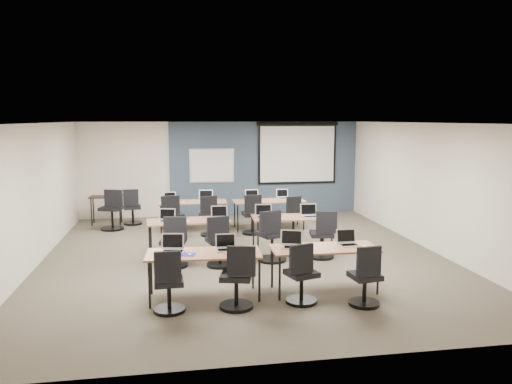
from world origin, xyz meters
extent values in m
cube|color=#6B6354|center=(0.00, 0.00, 0.00)|extent=(8.00, 9.00, 0.02)
cube|color=white|center=(0.00, 0.00, 2.70)|extent=(8.00, 9.00, 0.02)
cube|color=beige|center=(0.00, 4.50, 1.35)|extent=(8.00, 0.04, 2.70)
cube|color=beige|center=(0.00, -4.50, 1.35)|extent=(8.00, 0.04, 2.70)
cube|color=beige|center=(-4.00, 0.00, 1.35)|extent=(0.04, 9.00, 2.70)
cube|color=beige|center=(4.00, 0.00, 1.35)|extent=(0.04, 9.00, 2.70)
cube|color=#3D5977|center=(1.25, 4.47, 1.35)|extent=(5.50, 0.04, 2.70)
cube|color=silver|center=(-0.30, 4.43, 1.45)|extent=(1.28, 0.02, 0.98)
cube|color=white|center=(-0.30, 4.42, 1.45)|extent=(1.20, 0.02, 0.90)
cube|color=black|center=(2.20, 4.41, 1.80)|extent=(2.32, 0.03, 1.82)
cube|color=white|center=(2.20, 4.40, 1.76)|extent=(2.20, 0.02, 1.62)
cylinder|color=black|center=(2.20, 4.40, 2.64)|extent=(2.40, 0.10, 0.10)
cube|color=brown|center=(-0.95, -2.24, 0.71)|extent=(1.77, 0.74, 0.03)
cylinder|color=black|center=(-1.78, -2.55, 0.35)|extent=(0.04, 0.04, 0.70)
cylinder|color=black|center=(-0.13, -2.55, 0.35)|extent=(0.04, 0.04, 0.70)
cylinder|color=black|center=(-1.78, -1.93, 0.35)|extent=(0.04, 0.04, 0.70)
cylinder|color=black|center=(-0.13, -1.93, 0.35)|extent=(0.04, 0.04, 0.70)
cube|color=olive|center=(0.99, -2.23, 0.71)|extent=(1.72, 0.72, 0.03)
cylinder|color=black|center=(0.19, -2.53, 0.35)|extent=(0.04, 0.04, 0.70)
cylinder|color=black|center=(1.79, -2.53, 0.35)|extent=(0.04, 0.04, 0.70)
cylinder|color=black|center=(0.19, -1.94, 0.35)|extent=(0.04, 0.04, 0.70)
cylinder|color=black|center=(1.79, -1.94, 0.35)|extent=(0.04, 0.04, 0.70)
cube|color=#A1612F|center=(-1.11, 0.32, 0.71)|extent=(1.67, 0.70, 0.03)
cylinder|color=black|center=(-1.89, 0.03, 0.35)|extent=(0.04, 0.04, 0.70)
cylinder|color=black|center=(-0.33, 0.03, 0.35)|extent=(0.04, 0.04, 0.70)
cylinder|color=black|center=(-1.89, 0.60, 0.35)|extent=(0.04, 0.04, 0.70)
cylinder|color=black|center=(-0.33, 0.60, 0.35)|extent=(0.04, 0.04, 0.70)
cube|color=brown|center=(1.08, 0.34, 0.71)|extent=(1.69, 0.71, 0.03)
cylinder|color=black|center=(0.29, 0.05, 0.35)|extent=(0.04, 0.04, 0.70)
cylinder|color=black|center=(1.86, 0.05, 0.35)|extent=(0.04, 0.04, 0.70)
cylinder|color=black|center=(0.29, 0.64, 0.35)|extent=(0.04, 0.04, 0.70)
cylinder|color=black|center=(1.86, 0.64, 0.35)|extent=(0.04, 0.04, 0.70)
cube|color=olive|center=(-0.93, 2.64, 0.71)|extent=(1.69, 0.70, 0.03)
cylinder|color=black|center=(-1.71, 2.35, 0.35)|extent=(0.04, 0.04, 0.70)
cylinder|color=black|center=(-0.15, 2.35, 0.35)|extent=(0.04, 0.04, 0.70)
cylinder|color=black|center=(-1.71, 2.93, 0.35)|extent=(0.04, 0.04, 0.70)
cylinder|color=black|center=(-0.15, 2.93, 0.35)|extent=(0.04, 0.04, 0.70)
cube|color=#A77F43|center=(0.99, 2.49, 0.71)|extent=(1.80, 0.75, 0.03)
cylinder|color=black|center=(0.15, 2.18, 0.35)|extent=(0.04, 0.04, 0.70)
cylinder|color=black|center=(1.82, 2.18, 0.35)|extent=(0.04, 0.04, 0.70)
cylinder|color=black|center=(0.15, 2.81, 0.35)|extent=(0.04, 0.04, 0.70)
cylinder|color=black|center=(1.82, 2.81, 0.35)|extent=(0.04, 0.04, 0.70)
cube|color=#B2B2BB|center=(-1.43, -2.13, 0.74)|extent=(0.36, 0.26, 0.02)
cube|color=black|center=(-1.43, -2.15, 0.75)|extent=(0.30, 0.15, 0.00)
cube|color=#B2B2BB|center=(-1.43, -1.99, 0.88)|extent=(0.36, 0.07, 0.25)
cube|color=black|center=(-1.43, -2.00, 0.88)|extent=(0.31, 0.05, 0.20)
ellipsoid|color=white|center=(-1.17, -2.34, 0.74)|extent=(0.08, 0.10, 0.03)
cylinder|color=black|center=(-1.49, -2.71, 0.03)|extent=(0.47, 0.47, 0.05)
cylinder|color=black|center=(-1.49, -2.71, 0.21)|extent=(0.06, 0.06, 0.41)
cube|color=black|center=(-1.49, -2.71, 0.45)|extent=(0.41, 0.41, 0.08)
cube|color=black|center=(-1.50, -2.90, 0.73)|extent=(0.38, 0.06, 0.44)
cube|color=silver|center=(-0.59, -2.18, 0.74)|extent=(0.32, 0.23, 0.02)
cube|color=black|center=(-0.59, -2.20, 0.75)|extent=(0.27, 0.14, 0.00)
cube|color=silver|center=(-0.59, -2.06, 0.86)|extent=(0.32, 0.06, 0.22)
cube|color=black|center=(-0.59, -2.06, 0.86)|extent=(0.28, 0.04, 0.18)
ellipsoid|color=white|center=(-0.35, -2.33, 0.74)|extent=(0.08, 0.10, 0.03)
cylinder|color=black|center=(-0.51, -2.73, 0.03)|extent=(0.51, 0.51, 0.05)
cylinder|color=black|center=(-0.51, -2.73, 0.22)|extent=(0.06, 0.06, 0.45)
cube|color=black|center=(-0.51, -2.73, 0.49)|extent=(0.45, 0.45, 0.08)
cube|color=black|center=(-0.46, -2.93, 0.77)|extent=(0.41, 0.06, 0.44)
cube|color=silver|center=(0.48, -2.20, 0.74)|extent=(0.36, 0.26, 0.02)
cube|color=black|center=(0.48, -2.22, 0.75)|extent=(0.30, 0.15, 0.00)
cube|color=silver|center=(0.48, -2.06, 0.88)|extent=(0.36, 0.07, 0.25)
cube|color=black|center=(0.48, -2.07, 0.88)|extent=(0.31, 0.05, 0.20)
ellipsoid|color=white|center=(0.77, -2.29, 0.74)|extent=(0.07, 0.10, 0.03)
cylinder|color=black|center=(0.50, -2.68, 0.03)|extent=(0.48, 0.48, 0.05)
cylinder|color=black|center=(0.50, -2.68, 0.21)|extent=(0.06, 0.06, 0.42)
cube|color=black|center=(0.50, -2.68, 0.46)|extent=(0.42, 0.42, 0.08)
cube|color=black|center=(0.44, -2.87, 0.74)|extent=(0.39, 0.06, 0.44)
cube|color=#A2A2AC|center=(1.41, -2.20, 0.74)|extent=(0.33, 0.24, 0.02)
cube|color=black|center=(1.41, -2.22, 0.75)|extent=(0.28, 0.14, 0.00)
cube|color=#A2A2AC|center=(1.41, -2.07, 0.87)|extent=(0.33, 0.06, 0.23)
cube|color=black|center=(1.41, -2.08, 0.87)|extent=(0.29, 0.04, 0.19)
ellipsoid|color=white|center=(1.63, -2.33, 0.74)|extent=(0.06, 0.10, 0.04)
cylinder|color=black|center=(1.41, -2.93, 0.03)|extent=(0.47, 0.47, 0.05)
cylinder|color=black|center=(1.41, -2.93, 0.21)|extent=(0.06, 0.06, 0.41)
cube|color=black|center=(1.41, -2.93, 0.45)|extent=(0.41, 0.41, 0.08)
cube|color=black|center=(1.38, -3.12, 0.73)|extent=(0.38, 0.06, 0.44)
cube|color=#A8A8B0|center=(-1.53, 0.22, 0.74)|extent=(0.33, 0.24, 0.02)
cube|color=black|center=(-1.53, 0.20, 0.75)|extent=(0.28, 0.14, 0.00)
cube|color=#A8A8B0|center=(-1.53, 0.35, 0.87)|extent=(0.33, 0.06, 0.23)
cube|color=black|center=(-1.53, 0.34, 0.87)|extent=(0.29, 0.04, 0.19)
ellipsoid|color=white|center=(-1.13, 0.15, 0.74)|extent=(0.07, 0.11, 0.04)
cylinder|color=black|center=(-1.42, -0.46, 0.03)|extent=(0.52, 0.52, 0.05)
cylinder|color=black|center=(-1.42, -0.46, 0.23)|extent=(0.06, 0.06, 0.46)
cube|color=black|center=(-1.42, -0.46, 0.50)|extent=(0.46, 0.46, 0.08)
cube|color=black|center=(-1.38, -0.67, 0.78)|extent=(0.42, 0.06, 0.44)
cube|color=#A4A4B0|center=(-0.46, 0.32, 0.74)|extent=(0.34, 0.25, 0.02)
cube|color=black|center=(-0.46, 0.30, 0.75)|extent=(0.29, 0.15, 0.00)
cube|color=#A4A4B0|center=(-0.46, 0.45, 0.87)|extent=(0.34, 0.06, 0.24)
cube|color=black|center=(-0.46, 0.44, 0.87)|extent=(0.30, 0.04, 0.19)
ellipsoid|color=white|center=(-0.41, 0.09, 0.74)|extent=(0.08, 0.10, 0.03)
cylinder|color=black|center=(-0.55, -0.57, 0.03)|extent=(0.52, 0.52, 0.05)
cylinder|color=black|center=(-0.55, -0.57, 0.23)|extent=(0.06, 0.06, 0.46)
cube|color=black|center=(-0.55, -0.57, 0.50)|extent=(0.46, 0.46, 0.08)
cube|color=black|center=(-0.60, -0.77, 0.78)|extent=(0.42, 0.06, 0.44)
cube|color=#AEAEAE|center=(0.47, 0.30, 0.74)|extent=(0.35, 0.26, 0.02)
cube|color=black|center=(0.47, 0.28, 0.75)|extent=(0.30, 0.15, 0.00)
cube|color=#AEAEAE|center=(0.47, 0.44, 0.88)|extent=(0.35, 0.07, 0.24)
cube|color=black|center=(0.47, 0.43, 0.88)|extent=(0.31, 0.05, 0.20)
ellipsoid|color=white|center=(0.80, 0.10, 0.74)|extent=(0.08, 0.11, 0.04)
cylinder|color=black|center=(0.50, -0.38, 0.03)|extent=(0.57, 0.57, 0.05)
cylinder|color=black|center=(0.50, -0.38, 0.25)|extent=(0.06, 0.06, 0.50)
cube|color=black|center=(0.50, -0.38, 0.54)|extent=(0.50, 0.50, 0.08)
cube|color=black|center=(0.42, -0.60, 0.82)|extent=(0.46, 0.06, 0.44)
cube|color=#AFAFAF|center=(1.43, 0.20, 0.74)|extent=(0.36, 0.26, 0.02)
cube|color=black|center=(1.43, 0.18, 0.75)|extent=(0.30, 0.15, 0.00)
cube|color=#AFAFAF|center=(1.43, 0.34, 0.88)|extent=(0.36, 0.07, 0.25)
cube|color=black|center=(1.43, 0.33, 0.88)|extent=(0.31, 0.05, 0.20)
ellipsoid|color=white|center=(1.59, 0.03, 0.74)|extent=(0.06, 0.09, 0.03)
cylinder|color=black|center=(1.52, -0.34, 0.03)|extent=(0.51, 0.51, 0.05)
cylinder|color=black|center=(1.52, -0.34, 0.23)|extent=(0.06, 0.06, 0.45)
cube|color=black|center=(1.52, -0.34, 0.49)|extent=(0.45, 0.45, 0.08)
cube|color=black|center=(1.55, -0.54, 0.77)|extent=(0.41, 0.06, 0.44)
cube|color=#A8A7B2|center=(-1.49, 2.69, 0.74)|extent=(0.30, 0.22, 0.02)
cube|color=black|center=(-1.49, 2.67, 0.75)|extent=(0.25, 0.13, 0.00)
cube|color=#A8A7B2|center=(-1.49, 2.81, 0.86)|extent=(0.30, 0.06, 0.21)
cube|color=black|center=(-1.49, 2.80, 0.86)|extent=(0.26, 0.04, 0.17)
ellipsoid|color=white|center=(-1.16, 2.47, 0.74)|extent=(0.07, 0.11, 0.04)
cylinder|color=black|center=(-1.43, 2.06, 0.03)|extent=(0.53, 0.53, 0.05)
cylinder|color=black|center=(-1.43, 2.06, 0.24)|extent=(0.06, 0.06, 0.47)
cube|color=black|center=(-1.43, 2.06, 0.51)|extent=(0.47, 0.47, 0.08)
cube|color=black|center=(-1.47, 1.85, 0.79)|extent=(0.43, 0.06, 0.44)
cube|color=silver|center=(-0.59, 2.63, 0.74)|extent=(0.36, 0.26, 0.02)
cube|color=black|center=(-0.59, 2.61, 0.75)|extent=(0.30, 0.15, 0.00)
cube|color=silver|center=(-0.59, 2.77, 0.88)|extent=(0.36, 0.07, 0.25)
cube|color=black|center=(-0.59, 2.76, 0.88)|extent=(0.31, 0.05, 0.20)
ellipsoid|color=white|center=(-0.36, 2.45, 0.74)|extent=(0.07, 0.10, 0.03)
cylinder|color=black|center=(-0.53, 1.97, 0.03)|extent=(0.51, 0.51, 0.05)
cylinder|color=black|center=(-0.53, 1.97, 0.23)|extent=(0.06, 0.06, 0.45)
cube|color=black|center=(-0.53, 1.97, 0.49)|extent=(0.45, 0.45, 0.08)
cube|color=black|center=(-0.59, 1.78, 0.77)|extent=(0.41, 0.06, 0.44)
cube|color=silver|center=(0.58, 2.57, 0.74)|extent=(0.35, 0.25, 0.02)
cube|color=black|center=(0.58, 2.55, 0.75)|extent=(0.29, 0.15, 0.00)
cube|color=silver|center=(0.58, 2.71, 0.87)|extent=(0.35, 0.06, 0.24)
cube|color=black|center=(0.58, 2.70, 0.87)|extent=(0.30, 0.05, 0.20)
ellipsoid|color=white|center=(0.77, 2.44, 0.74)|extent=(0.06, 0.10, 0.03)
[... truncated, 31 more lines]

